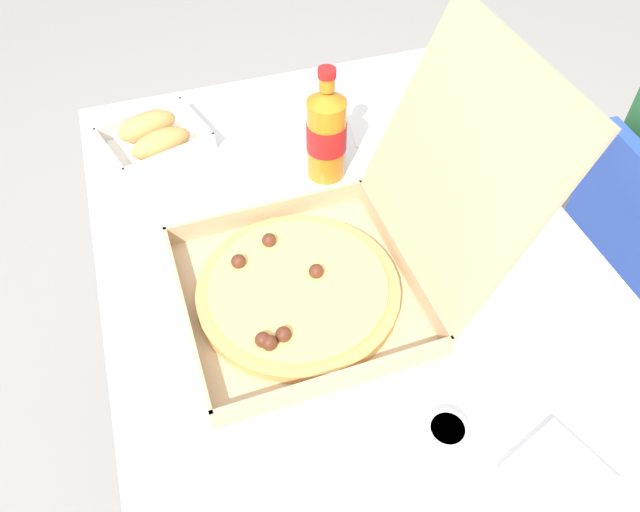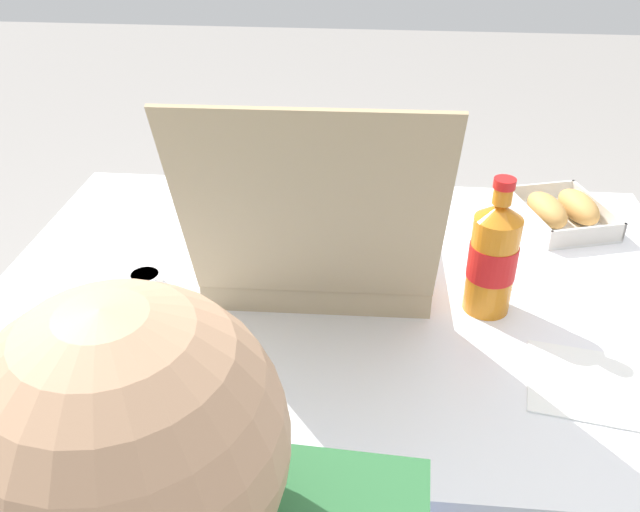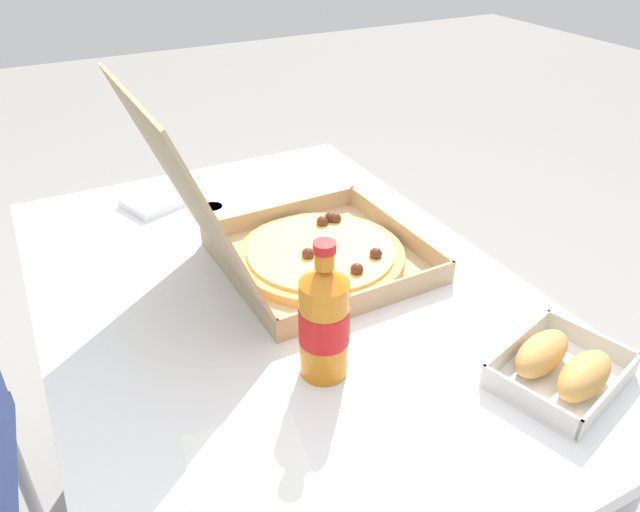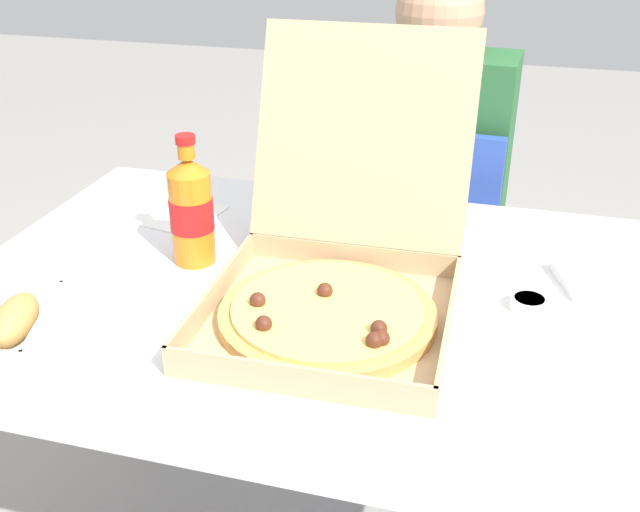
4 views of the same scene
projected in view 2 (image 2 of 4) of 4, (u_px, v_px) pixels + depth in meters
The scene contains 7 objects.
dining_table at pixel (343, 330), 1.15m from camera, with size 1.17×0.82×0.72m.
pizza_box_open at pixel (321, 242), 1.13m from camera, with size 0.37×0.50×0.38m.
bread_side_box at pixel (562, 211), 1.28m from camera, with size 0.20×0.22×0.06m.
cola_bottle at pixel (493, 257), 1.01m from camera, with size 0.07×0.07×0.22m.
paper_menu at pixel (608, 388), 0.90m from camera, with size 0.21×0.15×0.00m, color white.
napkin_pile at pixel (59, 314), 1.03m from camera, with size 0.11×0.11×0.02m, color white.
dipping_sauce_cup at pixel (145, 278), 1.11m from camera, with size 0.06×0.06×0.02m.
Camera 2 is at (-0.04, 0.91, 1.35)m, focal length 37.50 mm.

